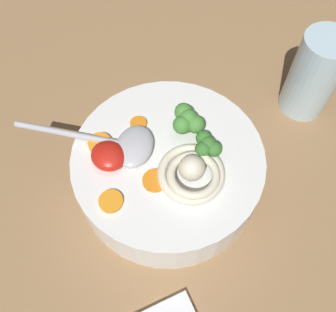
% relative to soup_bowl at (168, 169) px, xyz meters
% --- Properties ---
extents(table_slab, '(1.23, 1.23, 0.04)m').
position_rel_soup_bowl_xyz_m(table_slab, '(0.01, -0.01, -0.06)').
color(table_slab, '#936D47').
rests_on(table_slab, ground).
extents(soup_bowl, '(0.23, 0.23, 0.07)m').
position_rel_soup_bowl_xyz_m(soup_bowl, '(0.00, 0.00, 0.00)').
color(soup_bowl, white).
rests_on(soup_bowl, table_slab).
extents(noodle_pile, '(0.09, 0.08, 0.03)m').
position_rel_soup_bowl_xyz_m(noodle_pile, '(0.04, -0.00, 0.04)').
color(noodle_pile, beige).
rests_on(noodle_pile, soup_bowl).
extents(soup_spoon, '(0.17, 0.11, 0.02)m').
position_rel_soup_bowl_xyz_m(soup_spoon, '(-0.05, -0.03, 0.04)').
color(soup_spoon, '#B7B7BC').
rests_on(soup_spoon, soup_bowl).
extents(chili_sauce_dollop, '(0.04, 0.04, 0.02)m').
position_rel_soup_bowl_xyz_m(chili_sauce_dollop, '(-0.05, -0.05, 0.04)').
color(chili_sauce_dollop, red).
rests_on(chili_sauce_dollop, soup_bowl).
extents(broccoli_floret_front, '(0.04, 0.04, 0.03)m').
position_rel_soup_bowl_xyz_m(broccoli_floret_front, '(-0.01, 0.04, 0.05)').
color(broccoli_floret_front, '#7A9E60').
rests_on(broccoli_floret_front, soup_bowl).
extents(broccoli_floret_center, '(0.04, 0.03, 0.03)m').
position_rel_soup_bowl_xyz_m(broccoli_floret_center, '(0.03, 0.03, 0.05)').
color(broccoli_floret_center, '#7A9E60').
rests_on(broccoli_floret_center, soup_bowl).
extents(carrot_slice_right, '(0.03, 0.03, 0.01)m').
position_rel_soup_bowl_xyz_m(carrot_slice_right, '(-0.07, -0.04, 0.04)').
color(carrot_slice_right, orange).
rests_on(carrot_slice_right, soup_bowl).
extents(carrot_slice_beside_noodles, '(0.03, 0.03, 0.00)m').
position_rel_soup_bowl_xyz_m(carrot_slice_beside_noodles, '(0.01, -0.04, 0.03)').
color(carrot_slice_beside_noodles, orange).
rests_on(carrot_slice_beside_noodles, soup_bowl).
extents(carrot_slice_extra_b, '(0.02, 0.02, 0.00)m').
position_rel_soup_bowl_xyz_m(carrot_slice_extra_b, '(-0.06, 0.01, 0.04)').
color(carrot_slice_extra_b, orange).
rests_on(carrot_slice_extra_b, soup_bowl).
extents(carrot_slice_near_spoon, '(0.03, 0.03, 0.00)m').
position_rel_soup_bowl_xyz_m(carrot_slice_near_spoon, '(-0.01, -0.09, 0.04)').
color(carrot_slice_near_spoon, orange).
rests_on(carrot_slice_near_spoon, soup_bowl).
extents(drinking_glass, '(0.07, 0.07, 0.13)m').
position_rel_soup_bowl_xyz_m(drinking_glass, '(0.07, 0.23, 0.03)').
color(drinking_glass, silver).
rests_on(drinking_glass, table_slab).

